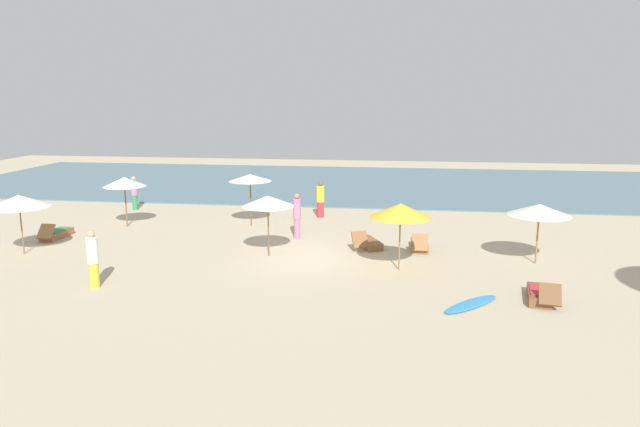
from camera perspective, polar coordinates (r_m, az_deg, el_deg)
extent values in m
plane|color=#BCAD8E|center=(20.60, -2.68, -4.31)|extent=(60.00, 60.00, 0.00)
cube|color=slate|center=(37.08, 2.06, 2.97)|extent=(48.00, 16.00, 0.06)
cylinder|color=brown|center=(20.62, -5.06, -1.29)|extent=(0.04, 0.04, 2.11)
cone|color=white|center=(20.44, -5.11, 1.22)|extent=(1.83, 1.83, 0.37)
cylinder|color=olive|center=(19.09, 7.78, -2.35)|extent=(0.05, 0.05, 2.16)
cone|color=gold|center=(18.89, 7.85, 0.29)|extent=(2.00, 2.00, 0.47)
cylinder|color=olive|center=(20.96, 20.43, -1.95)|extent=(0.06, 0.06, 2.00)
cone|color=silver|center=(20.78, 20.60, 0.35)|extent=(2.09, 2.09, 0.38)
cylinder|color=brown|center=(25.34, -6.77, 1.25)|extent=(0.06, 0.06, 2.21)
cone|color=silver|center=(25.18, -6.83, 3.49)|extent=(1.84, 1.84, 0.31)
cylinder|color=brown|center=(23.34, -27.10, -1.03)|extent=(0.05, 0.05, 2.10)
cone|color=silver|center=(23.18, -27.30, 1.09)|extent=(2.13, 2.13, 0.44)
cylinder|color=brown|center=(26.40, -18.41, 1.02)|extent=(0.06, 0.06, 2.10)
cone|color=silver|center=(26.25, -18.53, 2.95)|extent=(1.81, 1.81, 0.40)
cube|color=olive|center=(25.56, -24.27, -1.85)|extent=(0.63, 1.51, 0.28)
cube|color=olive|center=(24.92, -25.14, -1.60)|extent=(0.58, 0.49, 0.53)
cube|color=#338C59|center=(25.52, -24.30, -1.52)|extent=(0.53, 1.06, 0.03)
cube|color=olive|center=(21.93, 9.68, -3.09)|extent=(0.62, 1.51, 0.28)
cube|color=olive|center=(21.18, 9.73, -2.80)|extent=(0.58, 0.43, 0.58)
cube|color=white|center=(21.89, 9.69, -2.70)|extent=(0.53, 1.06, 0.03)
cube|color=brown|center=(17.55, 20.58, -7.48)|extent=(0.83, 1.58, 0.28)
cube|color=brown|center=(16.86, 21.52, -7.35)|extent=(0.64, 0.58, 0.52)
cube|color=#BF3338|center=(17.51, 20.61, -7.00)|extent=(0.67, 1.12, 0.03)
cube|color=brown|center=(22.00, 4.76, -2.91)|extent=(1.16, 1.61, 0.28)
cube|color=brown|center=(21.33, 3.91, -2.55)|extent=(0.69, 0.61, 0.58)
cylinder|color=#BF3338|center=(27.05, 0.04, 0.39)|extent=(0.44, 0.44, 0.72)
cylinder|color=yellow|center=(26.91, 0.04, 1.92)|extent=(0.52, 0.52, 0.75)
sphere|color=brown|center=(26.84, 0.04, 2.90)|extent=(0.20, 0.20, 0.20)
cylinder|color=#338C59|center=(30.16, -17.59, 1.02)|extent=(0.34, 0.34, 0.72)
cylinder|color=#D17299|center=(30.04, -17.67, 2.40)|extent=(0.40, 0.40, 0.75)
sphere|color=beige|center=(29.97, -17.73, 3.28)|extent=(0.20, 0.20, 0.20)
cylinder|color=#D17299|center=(23.17, -2.25, -1.48)|extent=(0.36, 0.36, 0.78)
cylinder|color=#D17299|center=(23.00, -2.26, 0.46)|extent=(0.42, 0.42, 0.82)
sphere|color=#A37556|center=(22.90, -2.28, 1.71)|extent=(0.22, 0.22, 0.22)
cylinder|color=yellow|center=(18.65, -21.14, -5.63)|extent=(0.40, 0.40, 0.75)
cylinder|color=white|center=(18.44, -21.32, -3.34)|extent=(0.47, 0.47, 0.79)
sphere|color=tan|center=(18.33, -21.43, -1.87)|extent=(0.21, 0.21, 0.21)
ellipsoid|color=#338CCC|center=(16.62, 14.49, -8.55)|extent=(1.86, 1.94, 0.07)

